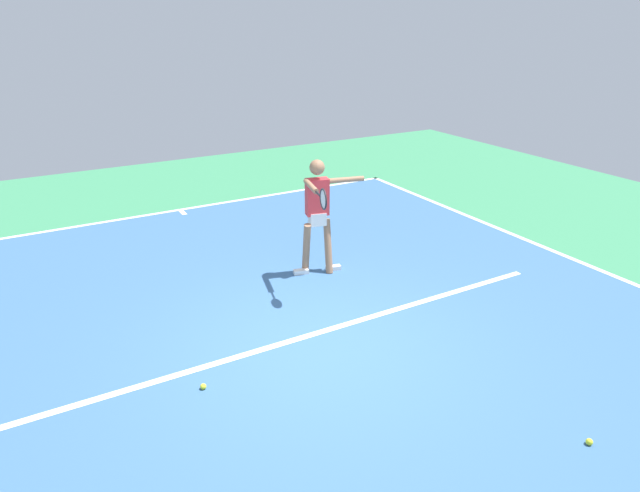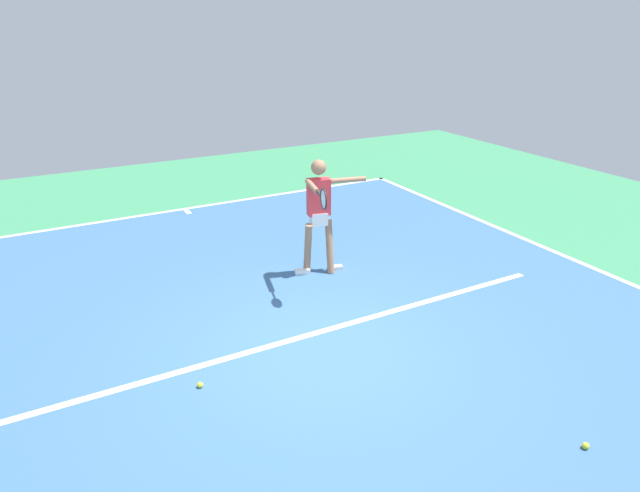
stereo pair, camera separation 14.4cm
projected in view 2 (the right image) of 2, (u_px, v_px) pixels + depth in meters
The scene contains 9 objects.
ground_plane at pixel (322, 349), 6.76m from camera, with size 20.76×20.76×0.00m, color #388456.
court_surface at pixel (322, 349), 6.76m from camera, with size 10.04×12.15×0.00m, color #38608E.
court_line_baseline_near at pixel (185, 209), 11.66m from camera, with size 10.04×0.10×0.01m, color white.
court_line_sideline_left at pixel (592, 267), 8.94m from camera, with size 0.10×12.15×0.01m, color white.
court_line_service at pixel (309, 335), 7.05m from camera, with size 7.53×0.10×0.01m, color white.
court_line_centre_mark at pixel (188, 212), 11.49m from camera, with size 0.10×0.30×0.01m, color white.
tennis_player at pixel (320, 209), 8.36m from camera, with size 1.15×1.19×1.82m.
tennis_ball_by_baseline at pixel (200, 385), 6.05m from camera, with size 0.07×0.07×0.07m, color yellow.
tennis_ball_centre_court at pixel (586, 446), 5.19m from camera, with size 0.07×0.07×0.07m, color yellow.
Camera 2 is at (2.76, 5.06, 3.75)m, focal length 31.15 mm.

